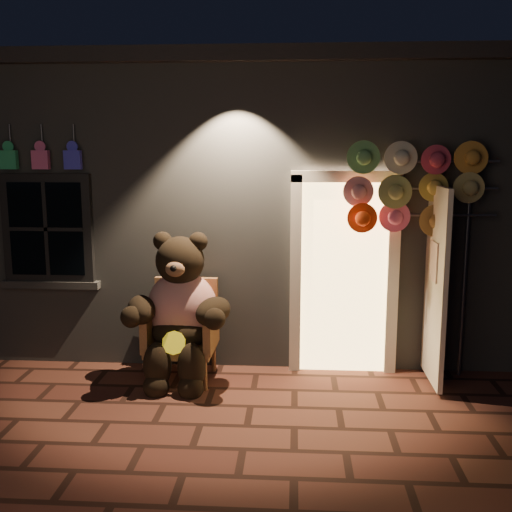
{
  "coord_description": "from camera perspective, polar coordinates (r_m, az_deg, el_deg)",
  "views": [
    {
      "loc": [
        0.82,
        -4.92,
        2.4
      ],
      "look_at": [
        0.43,
        1.0,
        1.35
      ],
      "focal_mm": 42.0,
      "sensor_mm": 36.0,
      "label": 1
    }
  ],
  "objects": [
    {
      "name": "wicker_armchair",
      "position": [
        6.45,
        -6.95,
        -6.97
      ],
      "size": [
        0.74,
        0.67,
        1.04
      ],
      "rotation": [
        0.0,
        0.0,
        -0.03
      ],
      "color": "#9F643D",
      "rests_on": "ground"
    },
    {
      "name": "shop_building",
      "position": [
        8.97,
        -1.48,
        5.78
      ],
      "size": [
        7.3,
        5.95,
        3.51
      ],
      "color": "slate",
      "rests_on": "ground"
    },
    {
      "name": "ground",
      "position": [
        5.53,
        -5.34,
        -15.71
      ],
      "size": [
        60.0,
        60.0,
        0.0
      ],
      "primitive_type": "plane",
      "color": "#592F22",
      "rests_on": "ground"
    },
    {
      "name": "hat_rack",
      "position": [
        6.33,
        14.87,
        6.2
      ],
      "size": [
        1.54,
        0.22,
        2.49
      ],
      "color": "#59595E",
      "rests_on": "ground"
    },
    {
      "name": "teddy_bear",
      "position": [
        6.26,
        -7.25,
        -5.26
      ],
      "size": [
        1.18,
        0.92,
        1.62
      ],
      "rotation": [
        0.0,
        0.0,
        -0.03
      ],
      "color": "#B11E12",
      "rests_on": "ground"
    }
  ]
}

